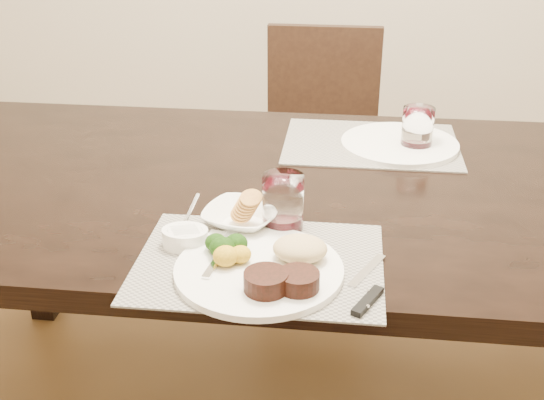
# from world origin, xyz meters

# --- Properties ---
(dining_table) EXTENTS (2.00, 1.00, 0.75)m
(dining_table) POSITION_xyz_m (0.00, 0.00, 0.67)
(dining_table) COLOR black
(dining_table) RESTS_ON ground
(chair_far) EXTENTS (0.42, 0.42, 0.90)m
(chair_far) POSITION_xyz_m (0.00, 0.93, 0.50)
(chair_far) COLOR black
(chair_far) RESTS_ON ground
(placemat_near) EXTENTS (0.46, 0.34, 0.00)m
(placemat_near) POSITION_xyz_m (-0.05, -0.37, 0.75)
(placemat_near) COLOR gray
(placemat_near) RESTS_ON dining_table
(placemat_far) EXTENTS (0.46, 0.34, 0.00)m
(placemat_far) POSITION_xyz_m (0.16, 0.27, 0.75)
(placemat_far) COLOR gray
(placemat_far) RESTS_ON dining_table
(dinner_plate) EXTENTS (0.31, 0.31, 0.05)m
(dinner_plate) POSITION_xyz_m (-0.03, -0.41, 0.77)
(dinner_plate) COLOR white
(dinner_plate) RESTS_ON placemat_near
(napkin_fork) EXTENTS (0.13, 0.20, 0.02)m
(napkin_fork) POSITION_xyz_m (-0.13, -0.38, 0.76)
(napkin_fork) COLOR white
(napkin_fork) RESTS_ON placemat_near
(steak_knife) EXTENTS (0.07, 0.21, 0.01)m
(steak_knife) POSITION_xyz_m (0.15, -0.46, 0.76)
(steak_knife) COLOR silver
(steak_knife) RESTS_ON placemat_near
(cracker_bowl) EXTENTS (0.18, 0.18, 0.07)m
(cracker_bowl) POSITION_xyz_m (-0.11, -0.23, 0.77)
(cracker_bowl) COLOR white
(cracker_bowl) RESTS_ON placemat_near
(sauce_ramekin) EXTENTS (0.09, 0.14, 0.07)m
(sauce_ramekin) POSITION_xyz_m (-0.20, -0.33, 0.77)
(sauce_ramekin) COLOR white
(sauce_ramekin) RESTS_ON placemat_near
(wine_glass_near) EXTENTS (0.08, 0.08, 0.12)m
(wine_glass_near) POSITION_xyz_m (-0.02, -0.23, 0.81)
(wine_glass_near) COLOR white
(wine_glass_near) RESTS_ON placemat_near
(far_plate) EXTENTS (0.31, 0.31, 0.01)m
(far_plate) POSITION_xyz_m (0.24, 0.25, 0.76)
(far_plate) COLOR white
(far_plate) RESTS_ON placemat_far
(wine_glass_far) EXTENTS (0.08, 0.08, 0.11)m
(wine_glass_far) POSITION_xyz_m (0.28, 0.24, 0.80)
(wine_glass_far) COLOR white
(wine_glass_far) RESTS_ON placemat_far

